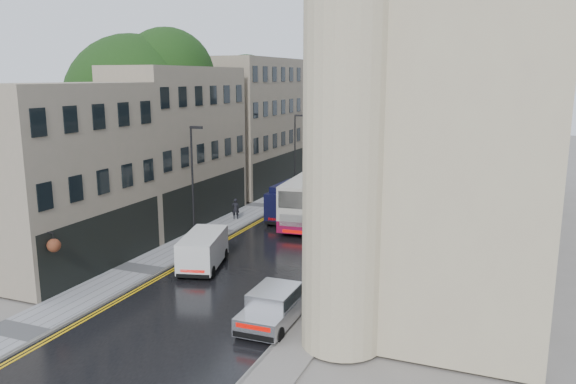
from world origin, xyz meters
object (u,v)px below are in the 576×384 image
Objects in this scene: pedestrian at (236,209)px; tree_near at (135,126)px; lamp_post_near at (193,186)px; lamp_post_far at (295,154)px; silver_hatchback at (240,317)px; navy_van at (270,205)px; cream_bus at (290,204)px; white_lorry at (387,177)px; tree_far at (225,123)px; white_van at (180,259)px.

tree_near is at bearing 1.24° from pedestrian.
lamp_post_far is at bearing 84.06° from lamp_post_near.
pedestrian reaches higher than silver_hatchback.
navy_van is at bearing 108.98° from silver_hatchback.
white_lorry reaches higher than cream_bus.
navy_van is at bearing -49.03° from tree_far.
white_van reaches higher than silver_hatchback.
lamp_post_near is at bearing 98.38° from white_van.
lamp_post_near reaches higher than cream_bus.
tree_far is 15.82m from white_lorry.
tree_far is 1.00× the size of cream_bus.
tree_near is at bearing -136.80° from white_lorry.
white_van is at bearing 82.60° from pedestrian.
pedestrian is 6.95m from lamp_post_near.
navy_van reaches higher than pedestrian.
tree_near reaches higher than white_lorry.
tree_near is 1.11× the size of cream_bus.
lamp_post_near is (-8.46, 10.43, 2.97)m from silver_hatchback.
tree_near reaches higher than navy_van.
tree_near reaches higher than tree_far.
cream_bus is 11.79m from white_lorry.
tree_far is 13.27m from pedestrian.
tree_far is 1.55× the size of white_lorry.
cream_bus is 2.22× the size of navy_van.
white_lorry is (4.53, 10.88, 0.41)m from cream_bus.
lamp_post_far is at bearing 104.94° from cream_bus.
tree_far reaches higher than lamp_post_near.
white_lorry is 27.34m from silver_hatchback.
tree_near is at bearing 146.84° from lamp_post_near.
silver_hatchback is at bearing -42.64° from tree_near.
lamp_post_far is (6.90, 0.16, -2.61)m from tree_far.
silver_hatchback is 13.76m from lamp_post_near.
white_lorry is at bearing 62.83° from cream_bus.
tree_near reaches higher than white_van.
pedestrian is (-8.99, -10.56, -1.24)m from white_lorry.
cream_bus reaches higher than pedestrian.
tree_near is 1.98× the size of lamp_post_far.
lamp_post_far reaches higher than silver_hatchback.
white_lorry is (15.28, 0.17, -4.10)m from tree_far.
lamp_post_near is (-4.16, -6.00, 2.06)m from cream_bus.
cream_bus is (10.75, -10.71, -4.51)m from tree_far.
tree_far is 18.12m from lamp_post_near.
lamp_post_far reaches higher than navy_van.
cream_bus is 4.55m from pedestrian.
tree_near is 13.02m from tree_far.
navy_van is (-1.69, 0.27, -0.27)m from cream_bus.
cream_bus is 11.68m from lamp_post_far.
tree_near is 12.43m from cream_bus.
tree_near is 11.15m from navy_van.
cream_bus is 8.08× the size of pedestrian.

